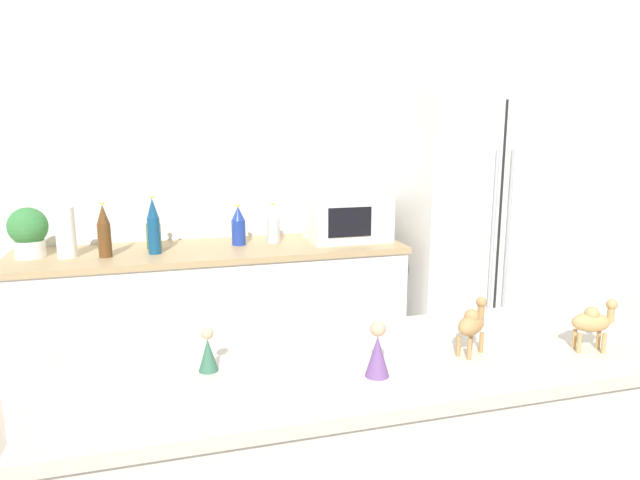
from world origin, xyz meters
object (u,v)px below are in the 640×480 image
(wise_man_figurine_purple, at_px, (208,352))
(back_bottle_1, at_px, (238,226))
(paper_towel_roll, at_px, (66,232))
(potted_plant, at_px, (28,231))
(camel_figurine, at_px, (593,321))
(back_bottle_0, at_px, (153,230))
(camel_figurine_second, at_px, (472,323))
(microwave, at_px, (347,217))
(back_bottle_3, at_px, (153,226))
(wise_man_figurine_crimson, at_px, (377,352))
(refrigerator, at_px, (468,237))
(back_bottle_4, at_px, (104,231))
(back_bottle_2, at_px, (273,224))

(wise_man_figurine_purple, bearing_deg, back_bottle_1, 79.70)
(paper_towel_roll, bearing_deg, back_bottle_1, 4.24)
(potted_plant, height_order, camel_figurine, potted_plant)
(potted_plant, relative_size, back_bottle_0, 1.16)
(paper_towel_roll, height_order, wise_man_figurine_purple, paper_towel_roll)
(back_bottle_1, bearing_deg, camel_figurine_second, -79.31)
(microwave, xyz_separation_m, camel_figurine_second, (-0.29, -1.95, 0.02))
(microwave, height_order, back_bottle_3, back_bottle_3)
(paper_towel_roll, height_order, wise_man_figurine_crimson, paper_towel_roll)
(camel_figurine, bearing_deg, back_bottle_3, 121.41)
(refrigerator, relative_size, back_bottle_4, 6.08)
(refrigerator, xyz_separation_m, back_bottle_1, (-1.46, 0.10, 0.13))
(potted_plant, bearing_deg, refrigerator, -1.85)
(back_bottle_1, height_order, camel_figurine_second, back_bottle_1)
(back_bottle_3, bearing_deg, paper_towel_roll, 175.09)
(potted_plant, bearing_deg, camel_figurine, -48.08)
(back_bottle_2, height_order, back_bottle_3, back_bottle_3)
(microwave, distance_m, camel_figurine, 2.03)
(camel_figurine, height_order, wise_man_figurine_purple, camel_figurine)
(potted_plant, xyz_separation_m, back_bottle_2, (1.33, 0.02, -0.03))
(back_bottle_1, bearing_deg, back_bottle_4, -170.94)
(potted_plant, bearing_deg, back_bottle_0, 4.36)
(back_bottle_0, bearing_deg, microwave, -2.72)
(paper_towel_roll, xyz_separation_m, back_bottle_0, (0.45, 0.10, -0.03))
(back_bottle_2, height_order, back_bottle_4, back_bottle_4)
(paper_towel_roll, relative_size, back_bottle_1, 1.14)
(back_bottle_4, bearing_deg, back_bottle_1, 9.06)
(refrigerator, distance_m, back_bottle_0, 1.95)
(back_bottle_3, bearing_deg, wise_man_figurine_crimson, -74.21)
(back_bottle_0, bearing_deg, back_bottle_1, -3.89)
(camel_figurine, bearing_deg, back_bottle_1, 109.06)
(back_bottle_3, xyz_separation_m, wise_man_figurine_purple, (0.14, -1.78, -0.03))
(paper_towel_roll, relative_size, back_bottle_4, 0.93)
(camel_figurine, bearing_deg, back_bottle_0, 119.73)
(back_bottle_2, xyz_separation_m, wise_man_figurine_crimson, (-0.14, -2.04, 0.02))
(back_bottle_4, distance_m, camel_figurine_second, 2.16)
(potted_plant, xyz_separation_m, paper_towel_roll, (0.19, -0.05, -0.01))
(back_bottle_1, bearing_deg, back_bottle_2, 1.60)
(microwave, height_order, camel_figurine_second, microwave)
(microwave, distance_m, wise_man_figurine_purple, 2.12)
(back_bottle_3, bearing_deg, refrigerator, 0.24)
(paper_towel_roll, relative_size, camel_figurine, 1.78)
(microwave, height_order, wise_man_figurine_crimson, microwave)
(camel_figurine_second, height_order, wise_man_figurine_purple, camel_figurine_second)
(microwave, xyz_separation_m, back_bottle_3, (-1.14, -0.09, 0.01))
(paper_towel_roll, xyz_separation_m, back_bottle_2, (1.14, 0.07, -0.02))
(back_bottle_3, height_order, wise_man_figurine_purple, back_bottle_3)
(back_bottle_4, xyz_separation_m, wise_man_figurine_crimson, (0.80, -1.92, -0.01))
(camel_figurine_second, bearing_deg, back_bottle_2, 94.72)
(potted_plant, distance_m, wise_man_figurine_crimson, 2.35)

